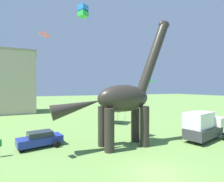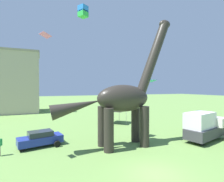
# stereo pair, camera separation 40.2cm
# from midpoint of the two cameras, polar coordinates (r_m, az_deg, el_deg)

# --- Properties ---
(ground_plane) EXTENTS (240.00, 240.00, 0.00)m
(ground_plane) POSITION_cam_midpoint_polar(r_m,az_deg,el_deg) (13.61, 14.95, -24.75)
(ground_plane) COLOR #6B9347
(dinosaur_sculpture) EXTENTS (12.87, 2.73, 13.45)m
(dinosaur_sculpture) POSITION_cam_midpoint_polar(r_m,az_deg,el_deg) (17.57, 4.20, -2.38)
(dinosaur_sculpture) COLOR #2D2823
(dinosaur_sculpture) RESTS_ON ground_plane
(parked_sedan_left) EXTENTS (4.48, 2.63, 1.55)m
(parked_sedan_left) POSITION_cam_midpoint_polar(r_m,az_deg,el_deg) (19.50, -21.87, -14.22)
(parked_sedan_left) COLOR navy
(parked_sedan_left) RESTS_ON ground_plane
(parked_box_truck) EXTENTS (5.95, 3.48, 3.20)m
(parked_box_truck) POSITION_cam_midpoint_polar(r_m,az_deg,el_deg) (22.42, 28.44, -10.05)
(parked_box_truck) COLOR #38383D
(parked_box_truck) RESTS_ON ground_plane
(person_strolling_adult) EXTENTS (0.55, 0.24, 1.47)m
(person_strolling_adult) POSITION_cam_midpoint_polar(r_m,az_deg,el_deg) (27.76, 8.84, -9.38)
(person_strolling_adult) COLOR #2D3347
(person_strolling_adult) RESTS_ON ground_plane
(person_far_spectator) EXTENTS (0.64, 0.28, 1.72)m
(person_far_spectator) POSITION_cam_midpoint_polar(r_m,az_deg,el_deg) (26.47, 23.45, -9.64)
(person_far_spectator) COLOR black
(person_far_spectator) RESTS_ON ground_plane
(festival_canopy_tent) EXTENTS (3.15, 3.15, 3.00)m
(festival_canopy_tent) POSITION_cam_midpoint_polar(r_m,az_deg,el_deg) (29.03, 1.47, -5.60)
(festival_canopy_tent) COLOR #B2B2B7
(festival_canopy_tent) RESTS_ON ground_plane
(kite_mid_left) EXTENTS (1.12, 1.12, 1.16)m
(kite_mid_left) POSITION_cam_midpoint_polar(r_m,az_deg,el_deg) (20.26, -8.86, 24.37)
(kite_mid_left) COLOR #287AE5
(kite_mid_center) EXTENTS (1.27, 1.47, 0.35)m
(kite_mid_center) POSITION_cam_midpoint_polar(r_m,az_deg,el_deg) (19.79, -20.46, 16.79)
(kite_mid_center) COLOR pink
(kite_near_low) EXTENTS (1.17, 0.99, 0.22)m
(kite_near_low) POSITION_cam_midpoint_polar(r_m,az_deg,el_deg) (19.17, 13.47, 3.24)
(kite_near_low) COLOR #19B2B7
(background_building_block) EXTENTS (16.49, 9.50, 14.49)m
(background_building_block) POSITION_cam_midpoint_polar(r_m,az_deg,el_deg) (48.12, -32.26, 2.50)
(background_building_block) COLOR #B7A893
(background_building_block) RESTS_ON ground_plane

